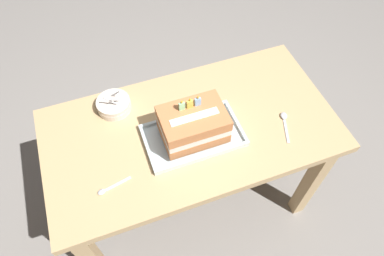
% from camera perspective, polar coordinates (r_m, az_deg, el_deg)
% --- Properties ---
extents(ground_plane, '(8.00, 8.00, 0.00)m').
position_cam_1_polar(ground_plane, '(1.97, -0.13, -11.45)').
color(ground_plane, gray).
extents(dining_table, '(1.15, 0.60, 0.69)m').
position_cam_1_polar(dining_table, '(1.46, -0.17, -2.46)').
color(dining_table, tan).
rests_on(dining_table, ground_plane).
extents(foil_tray, '(0.37, 0.22, 0.02)m').
position_cam_1_polar(foil_tray, '(1.34, 0.18, -1.32)').
color(foil_tray, silver).
rests_on(foil_tray, dining_table).
extents(birthday_cake, '(0.24, 0.17, 0.17)m').
position_cam_1_polar(birthday_cake, '(1.28, 0.19, 0.63)').
color(birthday_cake, '#C67A49').
rests_on(birthday_cake, foil_tray).
extents(bowl_stack, '(0.14, 0.14, 0.10)m').
position_cam_1_polar(bowl_stack, '(1.45, -12.66, 3.74)').
color(bowl_stack, silver).
rests_on(bowl_stack, dining_table).
extents(serving_spoon_near_tray, '(0.07, 0.14, 0.01)m').
position_cam_1_polar(serving_spoon_near_tray, '(1.44, 14.87, 1.45)').
color(serving_spoon_near_tray, silver).
rests_on(serving_spoon_near_tray, dining_table).
extents(serving_spoon_by_bowls, '(0.13, 0.04, 0.01)m').
position_cam_1_polar(serving_spoon_by_bowls, '(1.27, -13.73, -9.72)').
color(serving_spoon_by_bowls, silver).
rests_on(serving_spoon_by_bowls, dining_table).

